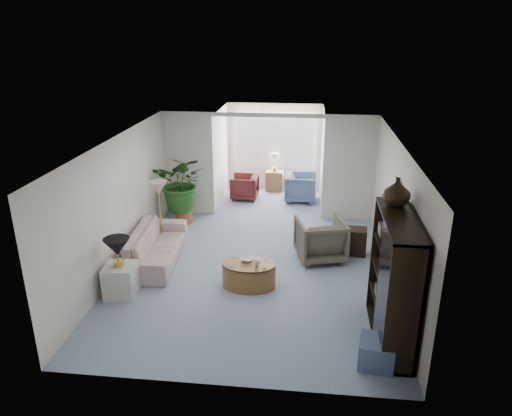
# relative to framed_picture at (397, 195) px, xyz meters

# --- Properties ---
(floor) EXTENTS (6.00, 6.00, 0.00)m
(floor) POSITION_rel_framed_picture_xyz_m (-2.46, 0.10, -1.70)
(floor) COLOR #8B9BB8
(floor) RESTS_ON ground
(sunroom_floor) EXTENTS (2.60, 2.60, 0.00)m
(sunroom_floor) POSITION_rel_framed_picture_xyz_m (-2.46, 4.20, -1.70)
(sunroom_floor) COLOR #8B9BB8
(sunroom_floor) RESTS_ON ground
(back_pier_left) EXTENTS (1.20, 0.12, 2.50)m
(back_pier_left) POSITION_rel_framed_picture_xyz_m (-4.36, 3.10, -0.45)
(back_pier_left) COLOR silver
(back_pier_left) RESTS_ON ground
(back_pier_right) EXTENTS (1.20, 0.12, 2.50)m
(back_pier_right) POSITION_rel_framed_picture_xyz_m (-0.56, 3.10, -0.45)
(back_pier_right) COLOR silver
(back_pier_right) RESTS_ON ground
(back_header) EXTENTS (2.60, 0.12, 0.10)m
(back_header) POSITION_rel_framed_picture_xyz_m (-2.46, 3.10, 0.75)
(back_header) COLOR silver
(back_header) RESTS_ON back_pier_left
(window_pane) EXTENTS (2.20, 0.02, 1.50)m
(window_pane) POSITION_rel_framed_picture_xyz_m (-2.46, 5.28, -0.30)
(window_pane) COLOR white
(window_blinds) EXTENTS (2.20, 0.02, 1.50)m
(window_blinds) POSITION_rel_framed_picture_xyz_m (-2.46, 5.25, -0.30)
(window_blinds) COLOR white
(framed_picture) EXTENTS (0.04, 0.50, 0.40)m
(framed_picture) POSITION_rel_framed_picture_xyz_m (0.00, 0.00, 0.00)
(framed_picture) COLOR #BCB297
(sofa) EXTENTS (1.01, 2.24, 0.64)m
(sofa) POSITION_rel_framed_picture_xyz_m (-4.41, 0.47, -1.38)
(sofa) COLOR beige
(sofa) RESTS_ON ground
(end_table) EXTENTS (0.54, 0.54, 0.56)m
(end_table) POSITION_rel_framed_picture_xyz_m (-4.61, -0.88, -1.42)
(end_table) COLOR silver
(end_table) RESTS_ON ground
(table_lamp) EXTENTS (0.44, 0.44, 0.30)m
(table_lamp) POSITION_rel_framed_picture_xyz_m (-4.61, -0.88, -0.79)
(table_lamp) COLOR black
(table_lamp) RESTS_ON end_table
(floor_lamp) EXTENTS (0.36, 0.36, 0.28)m
(floor_lamp) POSITION_rel_framed_picture_xyz_m (-4.53, 1.24, -0.45)
(floor_lamp) COLOR beige
(floor_lamp) RESTS_ON ground
(coffee_table) EXTENTS (1.12, 1.12, 0.45)m
(coffee_table) POSITION_rel_framed_picture_xyz_m (-2.47, -0.33, -1.47)
(coffee_table) COLOR olive
(coffee_table) RESTS_ON ground
(coffee_bowl) EXTENTS (0.27, 0.27, 0.06)m
(coffee_bowl) POSITION_rel_framed_picture_xyz_m (-2.52, -0.23, -1.22)
(coffee_bowl) COLOR silver
(coffee_bowl) RESTS_ON coffee_table
(coffee_cup) EXTENTS (0.12, 0.12, 0.10)m
(coffee_cup) POSITION_rel_framed_picture_xyz_m (-2.32, -0.43, -1.20)
(coffee_cup) COLOR beige
(coffee_cup) RESTS_ON coffee_table
(wingback_chair) EXTENTS (1.09, 1.11, 0.83)m
(wingback_chair) POSITION_rel_framed_picture_xyz_m (-1.21, 0.91, -1.28)
(wingback_chair) COLOR #5C5349
(wingback_chair) RESTS_ON ground
(side_table_dark) EXTENTS (0.48, 0.40, 0.54)m
(side_table_dark) POSITION_rel_framed_picture_xyz_m (-0.51, 1.21, -1.43)
(side_table_dark) COLOR black
(side_table_dark) RESTS_ON ground
(entertainment_cabinet) EXTENTS (0.46, 1.72, 1.91)m
(entertainment_cabinet) POSITION_rel_framed_picture_xyz_m (-0.23, -1.62, -0.74)
(entertainment_cabinet) COLOR black
(entertainment_cabinet) RESTS_ON ground
(cabinet_urn) EXTENTS (0.40, 0.40, 0.42)m
(cabinet_urn) POSITION_rel_framed_picture_xyz_m (-0.23, -1.12, 0.42)
(cabinet_urn) COLOR black
(cabinet_urn) RESTS_ON entertainment_cabinet
(ottoman) EXTENTS (0.54, 0.54, 0.38)m
(ottoman) POSITION_rel_framed_picture_xyz_m (-0.48, -2.25, -1.51)
(ottoman) COLOR slate
(ottoman) RESTS_ON ground
(plant_pot) EXTENTS (0.40, 0.40, 0.32)m
(plant_pot) POSITION_rel_framed_picture_xyz_m (-4.36, 2.45, -1.54)
(plant_pot) COLOR brown
(plant_pot) RESTS_ON ground
(house_plant) EXTENTS (1.21, 1.05, 1.34)m
(house_plant) POSITION_rel_framed_picture_xyz_m (-4.36, 2.45, -0.71)
(house_plant) COLOR #21511B
(house_plant) RESTS_ON plant_pot
(sunroom_chair_blue) EXTENTS (0.82, 0.80, 0.73)m
(sunroom_chair_blue) POSITION_rel_framed_picture_xyz_m (-1.67, 4.29, -1.34)
(sunroom_chair_blue) COLOR slate
(sunroom_chair_blue) RESTS_ON ground
(sunroom_chair_maroon) EXTENTS (0.73, 0.71, 0.65)m
(sunroom_chair_maroon) POSITION_rel_framed_picture_xyz_m (-3.17, 4.29, -1.38)
(sunroom_chair_maroon) COLOR #541C20
(sunroom_chair_maroon) RESTS_ON ground
(sunroom_table) EXTENTS (0.47, 0.37, 0.57)m
(sunroom_table) POSITION_rel_framed_picture_xyz_m (-2.42, 5.04, -1.42)
(sunroom_table) COLOR olive
(sunroom_table) RESTS_ON ground
(shelf_clutter) EXTENTS (0.30, 1.12, 1.06)m
(shelf_clutter) POSITION_rel_framed_picture_xyz_m (-0.28, -1.60, -0.50)
(shelf_clutter) COLOR #2A2420
(shelf_clutter) RESTS_ON entertainment_cabinet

